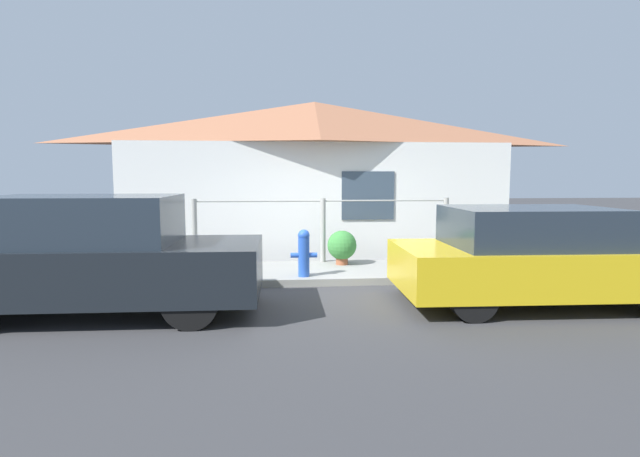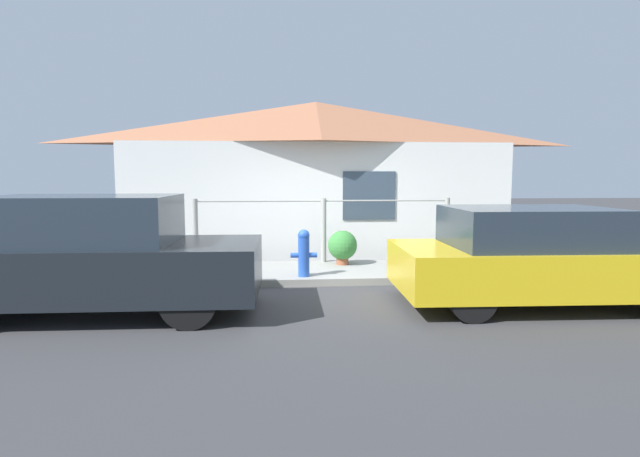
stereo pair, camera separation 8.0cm
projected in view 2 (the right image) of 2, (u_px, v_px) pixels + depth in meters
The scene contains 10 objects.
ground_plane at pixel (333, 286), 7.95m from camera, with size 60.00×60.00×0.00m, color #38383A.
sidewalk at pixel (327, 272), 8.82m from camera, with size 24.00×1.78×0.12m.
house at pixel (316, 132), 11.08m from camera, with size 8.58×2.23×3.40m.
fence at pixel (324, 227), 9.48m from camera, with size 4.90×0.10×1.22m.
car_left at pixel (94, 256), 6.28m from camera, with size 4.06×1.70×1.51m.
car_right at pixel (536, 257), 6.77m from camera, with size 3.89×1.89×1.33m.
fire_hydrant at pixel (304, 252), 8.12m from camera, with size 0.43×0.19×0.77m.
potted_plant_near_hydrant at pixel (343, 246), 9.21m from camera, with size 0.54×0.54×0.63m.
potted_plant_by_fence at pixel (175, 257), 8.67m from camera, with size 0.33×0.33×0.43m.
potted_plant_corner at pixel (454, 250), 9.42m from camera, with size 0.35×0.35×0.46m.
Camera 2 is at (-0.85, -7.76, 1.76)m, focal length 28.00 mm.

